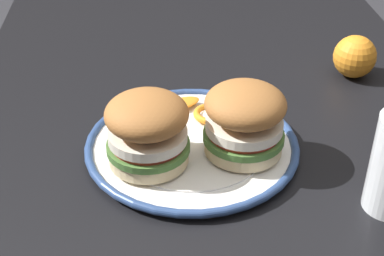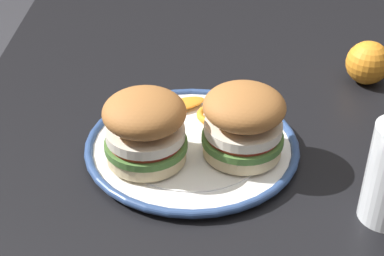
{
  "view_description": "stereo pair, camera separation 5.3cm",
  "coord_description": "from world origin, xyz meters",
  "px_view_note": "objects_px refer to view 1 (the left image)",
  "views": [
    {
      "loc": [
        0.68,
        -0.1,
        1.2
      ],
      "look_at": [
        0.01,
        -0.04,
        0.75
      ],
      "focal_mm": 53.68,
      "sensor_mm": 36.0,
      "label": 1
    },
    {
      "loc": [
        0.68,
        -0.05,
        1.2
      ],
      "look_at": [
        0.01,
        -0.04,
        0.75
      ],
      "focal_mm": 53.68,
      "sensor_mm": 36.0,
      "label": 2
    }
  ],
  "objects_px": {
    "sandwich_half_left": "(245,119)",
    "dinner_plate": "(192,146)",
    "dining_table": "(219,196)",
    "whole_orange": "(355,57)",
    "sandwich_half_right": "(147,129)"
  },
  "relations": [
    {
      "from": "sandwich_half_left",
      "to": "dinner_plate",
      "type": "bearing_deg",
      "value": -110.94
    },
    {
      "from": "dining_table",
      "to": "whole_orange",
      "type": "distance_m",
      "value": 0.35
    },
    {
      "from": "sandwich_half_right",
      "to": "whole_orange",
      "type": "distance_m",
      "value": 0.44
    },
    {
      "from": "dining_table",
      "to": "sandwich_half_left",
      "type": "bearing_deg",
      "value": 34.33
    },
    {
      "from": "whole_orange",
      "to": "dinner_plate",
      "type": "bearing_deg",
      "value": -56.03
    },
    {
      "from": "dinner_plate",
      "to": "sandwich_half_left",
      "type": "distance_m",
      "value": 0.09
    },
    {
      "from": "dinner_plate",
      "to": "sandwich_half_left",
      "type": "height_order",
      "value": "sandwich_half_left"
    },
    {
      "from": "dining_table",
      "to": "whole_orange",
      "type": "relative_size",
      "value": 17.62
    },
    {
      "from": "whole_orange",
      "to": "sandwich_half_right",
      "type": "bearing_deg",
      "value": -56.24
    },
    {
      "from": "dining_table",
      "to": "whole_orange",
      "type": "xyz_separation_m",
      "value": [
        -0.19,
        0.26,
        0.14
      ]
    },
    {
      "from": "sandwich_half_left",
      "to": "sandwich_half_right",
      "type": "height_order",
      "value": "same"
    },
    {
      "from": "sandwich_half_left",
      "to": "sandwich_half_right",
      "type": "relative_size",
      "value": 0.86
    },
    {
      "from": "dining_table",
      "to": "sandwich_half_right",
      "type": "bearing_deg",
      "value": -63.88
    },
    {
      "from": "whole_orange",
      "to": "sandwich_half_left",
      "type": "bearing_deg",
      "value": -45.34
    },
    {
      "from": "dinner_plate",
      "to": "sandwich_half_left",
      "type": "relative_size",
      "value": 2.53
    }
  ]
}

